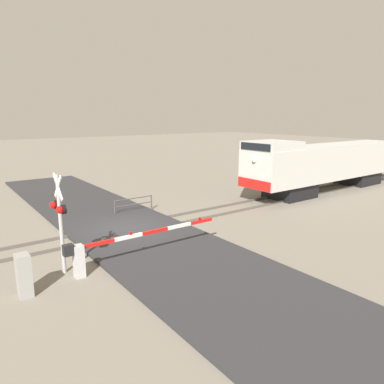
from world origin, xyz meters
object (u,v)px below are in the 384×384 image
Objects in this scene: locomotive at (327,163)px; crossing_signal at (59,213)px; utility_cabinet at (24,275)px; crossing_gate at (104,249)px; guard_railing at (134,203)px.

crossing_signal is at bearing -81.65° from locomotive.
crossing_signal is 2.62× the size of utility_cabinet.
crossing_gate is 2.91m from utility_cabinet.
guard_railing is at bearing -100.73° from locomotive.
guard_railing is (-6.05, 6.03, -1.71)m from crossing_signal.
utility_cabinet is 0.57× the size of guard_railing.
locomotive reaches higher than utility_cabinet.
locomotive reaches higher than crossing_gate.
crossing_gate is 8.25m from guard_railing.
guard_railing is at bearing 133.11° from utility_cabinet.
crossing_gate is (0.72, 1.32, -1.48)m from crossing_signal.
crossing_signal is 8.71m from guard_railing.
guard_railing is (-6.77, 4.71, -0.23)m from crossing_gate.
utility_cabinet is 10.41m from guard_railing.
locomotive is at bearing 98.35° from crossing_signal.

